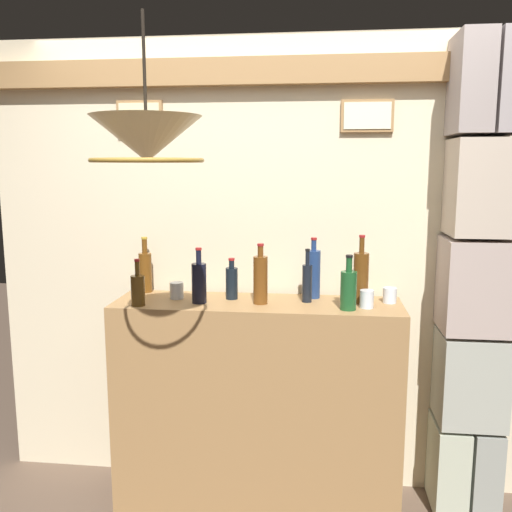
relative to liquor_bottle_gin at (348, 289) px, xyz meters
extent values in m
cube|color=beige|center=(-0.46, 0.38, 0.02)|extent=(3.05, 0.08, 2.51)
cube|color=#9E7547|center=(-0.46, 0.32, 1.08)|extent=(3.05, 0.10, 0.14)
cube|color=#9E7547|center=(-1.13, 0.33, 0.85)|extent=(0.25, 0.03, 0.19)
cube|color=beige|center=(-1.13, 0.32, 0.85)|extent=(0.22, 0.01, 0.16)
cube|color=#9E7547|center=(0.09, 0.33, 0.85)|extent=(0.27, 0.03, 0.17)
cube|color=beige|center=(0.09, 0.32, 0.85)|extent=(0.24, 0.01, 0.14)
cube|color=#B4BCA4|center=(0.56, 0.21, -0.99)|extent=(0.16, 0.38, 0.47)
cube|color=gray|center=(0.73, 0.21, -0.99)|extent=(0.15, 0.38, 0.47)
cube|color=#A3A79A|center=(0.65, 0.21, -0.49)|extent=(0.33, 0.38, 0.47)
cube|color=#B09D94|center=(0.65, 0.21, 0.00)|extent=(0.34, 0.38, 0.47)
cube|color=#C0AE9B|center=(0.65, 0.21, 0.49)|extent=(0.31, 0.38, 0.47)
cube|color=#9D908C|center=(0.56, 0.21, 0.98)|extent=(0.16, 0.38, 0.47)
cube|color=#9C9392|center=(0.73, 0.21, 0.98)|extent=(0.15, 0.38, 0.47)
cube|color=#9E7547|center=(-0.46, 0.10, -0.67)|extent=(1.49, 0.41, 1.13)
cylinder|color=#1B4E25|center=(0.00, 0.00, -0.01)|extent=(0.08, 0.08, 0.19)
cylinder|color=#1B4E25|center=(0.00, 0.00, 0.12)|extent=(0.03, 0.03, 0.07)
cylinder|color=black|center=(0.00, 0.00, 0.16)|extent=(0.03, 0.03, 0.01)
cylinder|color=black|center=(-0.20, 0.13, -0.01)|extent=(0.05, 0.05, 0.19)
cylinder|color=black|center=(-0.20, 0.13, 0.13)|extent=(0.02, 0.02, 0.07)
cylinder|color=black|center=(-0.20, 0.13, 0.17)|extent=(0.02, 0.02, 0.01)
cylinder|color=brown|center=(-0.44, 0.07, 0.02)|extent=(0.07, 0.07, 0.24)
cylinder|color=brown|center=(-0.44, 0.07, 0.17)|extent=(0.03, 0.03, 0.05)
cylinder|color=maroon|center=(-0.44, 0.07, 0.20)|extent=(0.03, 0.03, 0.01)
cylinder|color=#583B15|center=(-1.05, -0.04, -0.03)|extent=(0.07, 0.07, 0.15)
cylinder|color=#583B15|center=(-1.05, -0.04, 0.09)|extent=(0.02, 0.02, 0.07)
cylinder|color=maroon|center=(-1.05, -0.04, 0.13)|extent=(0.03, 0.03, 0.01)
cylinder|color=#5C3512|center=(0.07, 0.14, 0.03)|extent=(0.08, 0.08, 0.26)
cylinder|color=#5C3512|center=(0.07, 0.14, 0.20)|extent=(0.03, 0.03, 0.08)
cylinder|color=maroon|center=(0.07, 0.14, 0.24)|extent=(0.03, 0.03, 0.01)
cylinder|color=brown|center=(-1.10, 0.26, 0.01)|extent=(0.07, 0.07, 0.22)
cylinder|color=brown|center=(-1.10, 0.26, 0.15)|extent=(0.03, 0.03, 0.08)
cylinder|color=#B7932D|center=(-1.10, 0.26, 0.20)|extent=(0.03, 0.03, 0.01)
cylinder|color=navy|center=(-0.17, 0.23, 0.02)|extent=(0.07, 0.07, 0.26)
cylinder|color=navy|center=(-0.17, 0.23, 0.18)|extent=(0.03, 0.03, 0.06)
cylinder|color=maroon|center=(-0.17, 0.23, 0.21)|extent=(0.03, 0.03, 0.01)
cylinder|color=black|center=(-0.60, 0.15, -0.02)|extent=(0.06, 0.06, 0.17)
cylinder|color=black|center=(-0.60, 0.15, 0.08)|extent=(0.03, 0.03, 0.04)
cylinder|color=maroon|center=(-0.60, 0.15, 0.11)|extent=(0.03, 0.03, 0.01)
cylinder|color=black|center=(-0.75, 0.05, 0.00)|extent=(0.08, 0.08, 0.20)
cylinder|color=black|center=(-0.75, 0.05, 0.14)|extent=(0.03, 0.03, 0.07)
cylinder|color=maroon|center=(-0.75, 0.05, 0.18)|extent=(0.03, 0.03, 0.01)
cylinder|color=silver|center=(-0.89, 0.13, -0.06)|extent=(0.07, 0.07, 0.09)
cylinder|color=silver|center=(0.09, 0.04, -0.06)|extent=(0.07, 0.07, 0.09)
cylinder|color=silver|center=(0.22, 0.16, -0.06)|extent=(0.07, 0.07, 0.08)
cone|color=beige|center=(-0.77, -0.69, 0.69)|extent=(0.41, 0.41, 0.16)
cylinder|color=black|center=(-0.77, -0.69, 0.95)|extent=(0.01, 0.01, 0.36)
torus|color=#AD8433|center=(-0.77, -0.69, 0.61)|extent=(0.41, 0.41, 0.02)
camera|label=1|loc=(-0.14, -2.67, 0.60)|focal=38.80mm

